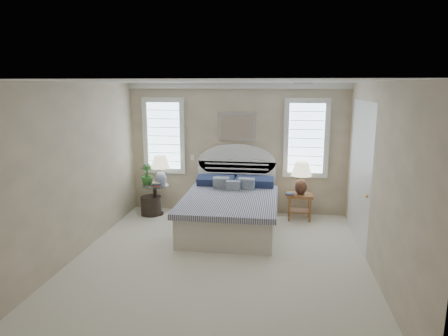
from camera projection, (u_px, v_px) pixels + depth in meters
floor at (219, 261)px, 6.14m from camera, size 4.50×5.00×0.01m
ceiling at (219, 81)px, 5.59m from camera, size 4.50×5.00×0.01m
wall_back at (237, 149)px, 8.28m from camera, size 4.50×0.02×2.70m
wall_left at (75, 171)px, 6.17m from camera, size 0.02×5.00×2.70m
wall_right at (378, 180)px, 5.55m from camera, size 0.02×5.00×2.70m
crown_molding at (237, 86)px, 7.98m from camera, size 4.50×0.08×0.12m
hvac_vent at (303, 83)px, 6.20m from camera, size 0.30×0.20×0.02m
switch_plate at (192, 157)px, 8.44m from camera, size 0.08×0.01×0.12m
window_left at (164, 136)px, 8.42m from camera, size 0.90×0.06×1.60m
window_right at (306, 138)px, 8.02m from camera, size 0.90×0.06×1.60m
painting at (237, 127)px, 8.15m from camera, size 0.74×0.04×0.58m
closet_door at (360, 172)px, 6.75m from camera, size 0.02×1.80×2.40m
bed at (231, 208)px, 7.47m from camera, size 1.72×2.28×1.47m
side_table_left at (155, 196)px, 8.27m from camera, size 0.56×0.56×0.63m
nightstand_right at (300, 201)px, 7.96m from camera, size 0.50×0.40×0.53m
floor_pot at (151, 206)px, 8.29m from camera, size 0.43×0.43×0.39m
lamp_left at (160, 167)px, 8.16m from camera, size 0.51×0.51×0.62m
lamp_right at (301, 174)px, 7.83m from camera, size 0.49×0.49×0.65m
potted_plant at (147, 174)px, 8.22m from camera, size 0.24×0.24×0.43m
books_left at (156, 184)px, 8.16m from camera, size 0.21×0.17×0.08m
books_right at (290, 194)px, 7.81m from camera, size 0.18×0.15×0.04m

